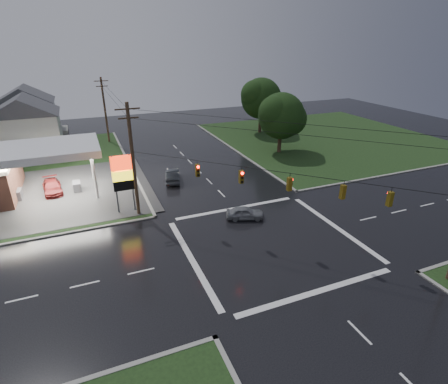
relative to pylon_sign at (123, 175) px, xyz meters
name	(u,v)px	position (x,y,z in m)	size (l,w,h in m)	color
ground	(269,241)	(10.50, -10.50, -4.01)	(120.00, 120.00, 0.00)	black
grass_ne	(327,138)	(36.50, 15.50, -3.97)	(36.00, 36.00, 0.08)	black
pylon_sign	(123,175)	(0.00, 0.00, 0.00)	(2.00, 0.35, 6.00)	#59595E
utility_pole_nw	(133,160)	(1.00, -1.00, 1.71)	(2.20, 0.32, 11.00)	#382619
utility_pole_n	(105,109)	(1.00, 27.50, 1.46)	(2.20, 0.32, 10.50)	#382619
traffic_signals	(274,171)	(10.52, -10.52, 2.47)	(26.87, 26.87, 1.47)	black
house_near	(26,124)	(-10.45, 25.50, 0.39)	(11.05, 8.48, 8.60)	silver
house_far	(27,111)	(-11.45, 37.50, 0.39)	(11.05, 8.48, 8.60)	silver
tree_ne_near	(282,116)	(24.64, 11.49, 1.55)	(7.99, 6.80, 8.98)	black
tree_ne_far	(262,99)	(27.65, 23.49, 2.17)	(8.46, 7.20, 9.80)	black
car_north	(173,175)	(6.40, 6.27, -3.26)	(1.60, 4.58, 1.51)	black
car_crossing	(245,213)	(10.37, -5.90, -3.39)	(1.46, 3.63, 1.24)	gray
car_pump	(52,187)	(-7.09, 8.11, -3.34)	(1.89, 4.66, 1.35)	#5F1615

